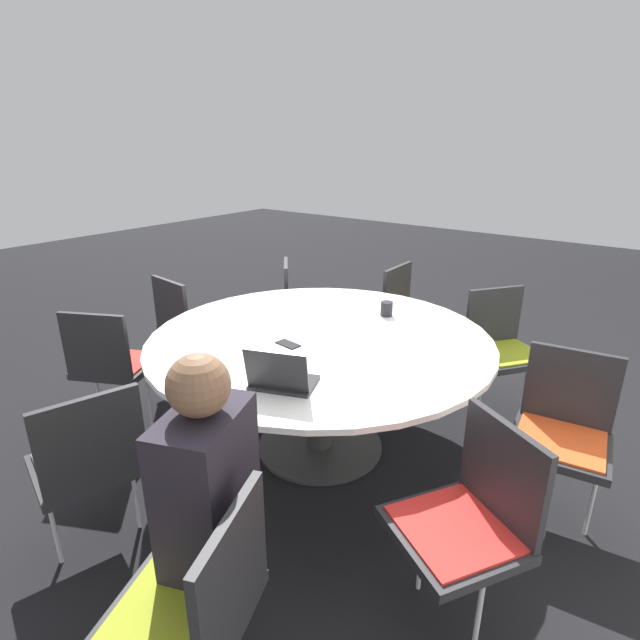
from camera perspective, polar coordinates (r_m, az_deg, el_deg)
ground_plane at (r=3.24m, az=0.00°, el=-14.21°), size 16.00×16.00×0.00m
conference_table at (r=2.93m, az=0.00°, el=-4.00°), size 1.97×1.97×0.75m
chair_0 at (r=1.75m, az=-13.97°, el=-28.91°), size 0.56×0.55×0.87m
chair_1 at (r=2.05m, az=16.75°, el=-20.38°), size 0.59×0.59×0.87m
chair_2 at (r=2.72m, az=26.05°, el=-10.72°), size 0.47×0.49×0.87m
chair_3 at (r=3.60m, az=20.14°, el=-2.38°), size 0.60×0.60×0.87m
chair_4 at (r=4.06m, az=10.27°, el=1.07°), size 0.45×0.43×0.87m
chair_5 at (r=4.19m, az=-2.08°, el=2.01°), size 0.61×0.61×0.87m
chair_6 at (r=3.89m, az=-14.89°, el=-0.12°), size 0.47×0.48×0.87m
chair_7 at (r=3.38m, az=-22.76°, el=-4.18°), size 0.57×0.58×0.87m
chair_8 at (r=2.45m, az=-24.89°, el=-14.08°), size 0.54×0.52×0.87m
person_0 at (r=1.79m, az=-13.07°, el=-18.75°), size 0.42×0.34×1.22m
laptop at (r=2.29m, az=-4.49°, el=-6.57°), size 0.32×0.36×0.21m
coffee_cup at (r=3.23m, az=7.62°, el=1.28°), size 0.08×0.08×0.09m
cell_phone at (r=2.77m, az=-3.68°, el=-2.77°), size 0.09×0.15×0.01m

